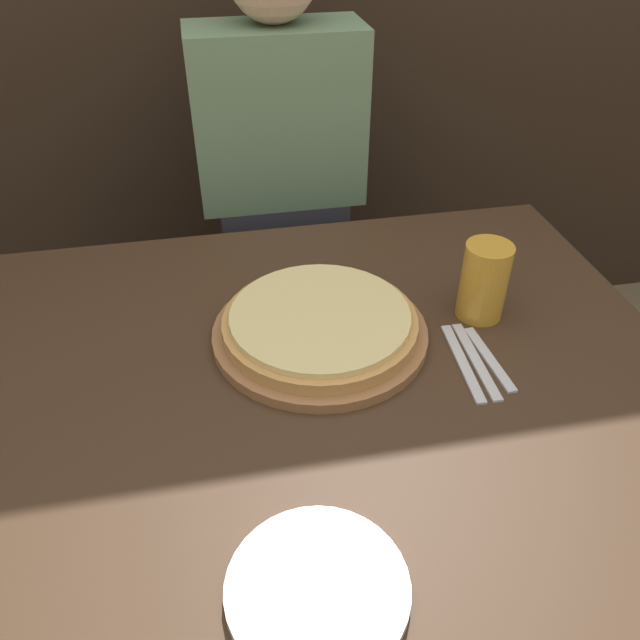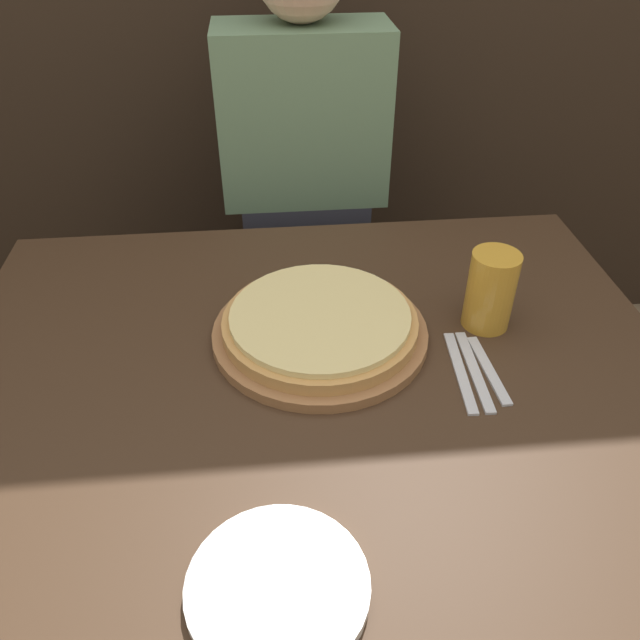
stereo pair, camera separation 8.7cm
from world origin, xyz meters
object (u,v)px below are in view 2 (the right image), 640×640
(pizza_on_board, at_px, (320,326))
(diner_person, at_px, (305,212))
(dinner_knife, at_px, (474,371))
(fork, at_px, (460,371))
(spoon, at_px, (488,370))
(beer_glass, at_px, (491,287))
(dinner_plate, at_px, (278,587))

(pizza_on_board, relative_size, diner_person, 0.30)
(dinner_knife, bearing_deg, diner_person, 107.29)
(fork, distance_m, spoon, 0.05)
(beer_glass, distance_m, fork, 0.18)
(beer_glass, bearing_deg, dinner_knife, -113.99)
(diner_person, bearing_deg, spoon, -71.00)
(diner_person, bearing_deg, pizza_on_board, -91.79)
(fork, height_order, dinner_knife, same)
(beer_glass, height_order, dinner_plate, beer_glass)
(fork, bearing_deg, dinner_plate, -132.06)
(fork, xyz_separation_m, spoon, (0.05, 0.00, 0.00))
(pizza_on_board, distance_m, dinner_knife, 0.28)
(fork, height_order, diner_person, diner_person)
(dinner_plate, relative_size, spoon, 1.28)
(beer_glass, xyz_separation_m, fork, (-0.08, -0.13, -0.08))
(spoon, bearing_deg, pizza_on_board, 156.93)
(pizza_on_board, distance_m, spoon, 0.31)
(beer_glass, relative_size, diner_person, 0.11)
(pizza_on_board, distance_m, dinner_plate, 0.49)
(dinner_knife, bearing_deg, dinner_plate, -134.15)
(pizza_on_board, height_order, dinner_plate, pizza_on_board)
(pizza_on_board, bearing_deg, spoon, -23.07)
(pizza_on_board, relative_size, dinner_knife, 1.91)
(dinner_knife, distance_m, spoon, 0.03)
(dinner_knife, bearing_deg, beer_glass, 66.01)
(dinner_plate, bearing_deg, dinner_knife, 45.85)
(fork, bearing_deg, spoon, 0.00)
(dinner_plate, distance_m, dinner_knife, 0.51)
(dinner_plate, height_order, fork, dinner_plate)
(spoon, bearing_deg, dinner_knife, 180.00)
(diner_person, bearing_deg, dinner_knife, -72.71)
(spoon, height_order, diner_person, diner_person)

